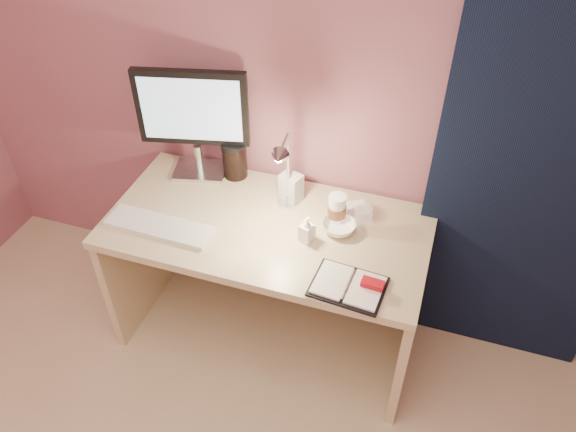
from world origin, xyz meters
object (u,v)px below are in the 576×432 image
(bowl, at_px, (339,227))
(lotion_bottle, at_px, (307,229))
(desk, at_px, (273,250))
(dark_jar, at_px, (235,161))
(keyboard, at_px, (160,226))
(planner, at_px, (350,286))
(monitor, at_px, (193,114))
(clear_cup, at_px, (363,220))
(desk_lamp, at_px, (278,171))
(coffee_cup, at_px, (337,209))
(product_box, at_px, (291,188))

(bowl, relative_size, lotion_bottle, 1.21)
(desk, height_order, bowl, bowl)
(bowl, height_order, dark_jar, dark_jar)
(keyboard, xyz_separation_m, planner, (0.86, -0.08, 0.00))
(desk, distance_m, monitor, 0.72)
(planner, height_order, dark_jar, dark_jar)
(clear_cup, relative_size, desk_lamp, 0.32)
(monitor, bearing_deg, lotion_bottle, -38.42)
(coffee_cup, bearing_deg, planner, -67.74)
(product_box, bearing_deg, bowl, -8.93)
(planner, xyz_separation_m, coffee_cup, (-0.15, 0.37, 0.05))
(clear_cup, height_order, bowl, clear_cup)
(desk, height_order, dark_jar, dark_jar)
(desk, xyz_separation_m, keyboard, (-0.43, -0.24, 0.24))
(product_box, height_order, desk_lamp, desk_lamp)
(bowl, bearing_deg, keyboard, -163.24)
(desk, relative_size, desk_lamp, 3.50)
(planner, bearing_deg, desk, 147.82)
(dark_jar, bearing_deg, bowl, -22.48)
(clear_cup, relative_size, dark_jar, 0.77)
(monitor, relative_size, desk_lamp, 1.34)
(dark_jar, distance_m, product_box, 0.33)
(bowl, bearing_deg, dark_jar, 157.52)
(coffee_cup, relative_size, dark_jar, 0.79)
(clear_cup, bearing_deg, keyboard, -163.31)
(dark_jar, distance_m, desk_lamp, 0.41)
(keyboard, distance_m, lotion_bottle, 0.64)
(planner, distance_m, product_box, 0.58)
(monitor, bearing_deg, product_box, -20.61)
(planner, relative_size, product_box, 2.13)
(monitor, relative_size, coffee_cup, 4.11)
(coffee_cup, bearing_deg, dark_jar, 162.92)
(planner, xyz_separation_m, desk_lamp, (-0.40, 0.30, 0.24))
(dark_jar, bearing_deg, desk_lamp, -37.81)
(desk_lamp, bearing_deg, bowl, -6.57)
(planner, height_order, bowl, bowl)
(keyboard, xyz_separation_m, product_box, (0.48, 0.36, 0.06))
(lotion_bottle, relative_size, product_box, 0.87)
(bowl, height_order, product_box, product_box)
(coffee_cup, relative_size, desk_lamp, 0.33)
(keyboard, height_order, dark_jar, dark_jar)
(clear_cup, xyz_separation_m, desk_lamp, (-0.37, -0.02, 0.19))
(monitor, height_order, product_box, monitor)
(coffee_cup, bearing_deg, lotion_bottle, -117.67)
(keyboard, relative_size, product_box, 3.42)
(desk, xyz_separation_m, dark_jar, (-0.26, 0.22, 0.31))
(desk, distance_m, product_box, 0.32)
(dark_jar, bearing_deg, product_box, -17.34)
(dark_jar, bearing_deg, monitor, -168.98)
(desk, distance_m, coffee_cup, 0.40)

